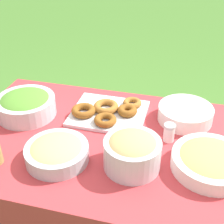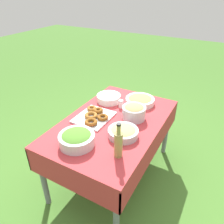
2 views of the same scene
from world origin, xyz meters
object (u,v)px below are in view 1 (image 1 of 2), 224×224
(bread_bowl, at_px, (132,151))
(fruit_bowl, at_px, (211,161))
(donut_platter, at_px, (108,112))
(salad_bowl, at_px, (26,104))
(plate_stack, at_px, (185,114))
(pasta_bowl, at_px, (57,152))

(bread_bowl, relative_size, fruit_bowl, 0.73)
(donut_platter, bearing_deg, salad_bowl, -166.75)
(plate_stack, relative_size, fruit_bowl, 0.85)
(pasta_bowl, relative_size, donut_platter, 0.68)
(pasta_bowl, xyz_separation_m, bread_bowl, (0.30, 0.04, 0.03))
(pasta_bowl, bearing_deg, salad_bowl, 135.43)
(pasta_bowl, relative_size, fruit_bowl, 0.84)
(plate_stack, bearing_deg, pasta_bowl, -139.16)
(pasta_bowl, height_order, fruit_bowl, pasta_bowl)
(bread_bowl, bearing_deg, fruit_bowl, 11.84)
(plate_stack, bearing_deg, bread_bowl, -115.87)
(donut_platter, height_order, fruit_bowl, fruit_bowl)
(pasta_bowl, xyz_separation_m, plate_stack, (0.48, 0.41, -0.00))
(fruit_bowl, bearing_deg, bread_bowl, -168.16)
(donut_platter, relative_size, fruit_bowl, 1.24)
(fruit_bowl, bearing_deg, plate_stack, 110.14)
(plate_stack, xyz_separation_m, bread_bowl, (-0.18, -0.38, 0.04))
(salad_bowl, relative_size, pasta_bowl, 1.12)
(donut_platter, relative_size, bread_bowl, 1.68)
(donut_platter, bearing_deg, plate_stack, 8.02)
(salad_bowl, relative_size, fruit_bowl, 0.94)
(bread_bowl, xyz_separation_m, fruit_bowl, (0.30, 0.06, -0.04))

